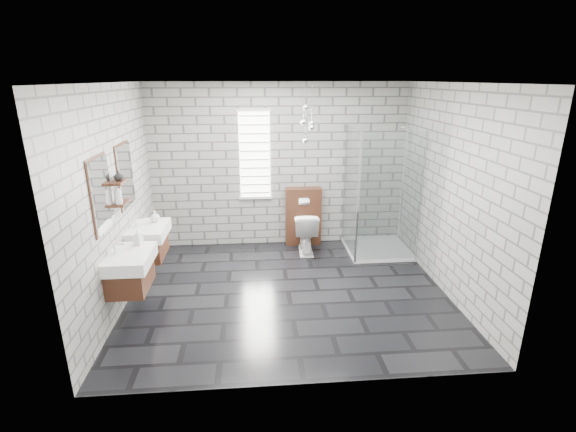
{
  "coord_description": "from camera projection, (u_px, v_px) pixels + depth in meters",
  "views": [
    {
      "loc": [
        -0.43,
        -5.01,
        2.76
      ],
      "look_at": [
        0.03,
        0.35,
        0.96
      ],
      "focal_mm": 26.0,
      "sensor_mm": 36.0,
      "label": 1
    }
  ],
  "objects": [
    {
      "name": "window",
      "position": [
        255.0,
        155.0,
        6.81
      ],
      "size": [
        0.56,
        0.05,
        1.48
      ],
      "color": "white",
      "rests_on": "wall_back"
    },
    {
      "name": "vanity_left",
      "position": [
        127.0,
        261.0,
        4.79
      ],
      "size": [
        0.47,
        0.7,
        1.57
      ],
      "color": "#4B2717",
      "rests_on": "wall_left"
    },
    {
      "name": "floor",
      "position": [
        288.0,
        292.0,
        5.65
      ],
      "size": [
        4.2,
        3.6,
        0.02
      ],
      "primitive_type": "cube",
      "color": "black",
      "rests_on": "ground"
    },
    {
      "name": "wall_back",
      "position": [
        279.0,
        166.0,
        6.93
      ],
      "size": [
        4.2,
        0.02,
        2.7
      ],
      "primitive_type": "cube",
      "color": "#969691",
      "rests_on": "floor"
    },
    {
      "name": "shelf_upper",
      "position": [
        118.0,
        182.0,
        4.94
      ],
      "size": [
        0.14,
        0.3,
        0.03
      ],
      "primitive_type": "cube",
      "color": "#4B2717",
      "rests_on": "wall_left"
    },
    {
      "name": "soap_bottle_a",
      "position": [
        138.0,
        237.0,
        4.97
      ],
      "size": [
        0.11,
        0.11,
        0.19
      ],
      "primitive_type": "imported",
      "rotation": [
        0.0,
        0.0,
        -0.32
      ],
      "color": "#B2B2B2",
      "rests_on": "vanity_left"
    },
    {
      "name": "pendant_cluster",
      "position": [
        307.0,
        123.0,
        6.32
      ],
      "size": [
        0.23,
        0.21,
        0.91
      ],
      "color": "silver",
      "rests_on": "ceiling"
    },
    {
      "name": "toilet",
      "position": [
        306.0,
        232.0,
        6.85
      ],
      "size": [
        0.42,
        0.69,
        0.69
      ],
      "primitive_type": "imported",
      "rotation": [
        0.0,
        0.0,
        3.09
      ],
      "color": "white",
      "rests_on": "floor"
    },
    {
      "name": "soap_bottle_c",
      "position": [
        118.0,
        194.0,
        4.88
      ],
      "size": [
        0.12,
        0.12,
        0.24
      ],
      "primitive_type": "imported",
      "rotation": [
        0.0,
        0.0,
        0.39
      ],
      "color": "#B2B2B2",
      "rests_on": "shelf_lower"
    },
    {
      "name": "wall_front",
      "position": [
        306.0,
        253.0,
        3.51
      ],
      "size": [
        4.2,
        0.02,
        2.7
      ],
      "primitive_type": "cube",
      "color": "#969691",
      "rests_on": "floor"
    },
    {
      "name": "flush_plate",
      "position": [
        304.0,
        201.0,
        6.93
      ],
      "size": [
        0.18,
        0.01,
        0.12
      ],
      "primitive_type": "cube",
      "color": "silver",
      "rests_on": "cistern_panel"
    },
    {
      "name": "wall_right",
      "position": [
        451.0,
        192.0,
        5.39
      ],
      "size": [
        0.02,
        3.6,
        2.7
      ],
      "primitive_type": "cube",
      "color": "#969691",
      "rests_on": "floor"
    },
    {
      "name": "ceiling",
      "position": [
        288.0,
        82.0,
        4.79
      ],
      "size": [
        4.2,
        3.6,
        0.02
      ],
      "primitive_type": "cube",
      "color": "white",
      "rests_on": "wall_back"
    },
    {
      "name": "soap_bottle_b",
      "position": [
        155.0,
        216.0,
        5.77
      ],
      "size": [
        0.14,
        0.14,
        0.16
      ],
      "primitive_type": "imported",
      "rotation": [
        0.0,
        0.0,
        0.15
      ],
      "color": "#B2B2B2",
      "rests_on": "vanity_right"
    },
    {
      "name": "shower_enclosure",
      "position": [
        375.0,
        224.0,
        6.72
      ],
      "size": [
        1.0,
        1.0,
        2.03
      ],
      "color": "white",
      "rests_on": "floor"
    },
    {
      "name": "vanity_right",
      "position": [
        146.0,
        232.0,
        5.66
      ],
      "size": [
        0.47,
        0.7,
        1.57
      ],
      "color": "#4B2717",
      "rests_on": "wall_left"
    },
    {
      "name": "vase",
      "position": [
        118.0,
        176.0,
        4.92
      ],
      "size": [
        0.15,
        0.15,
        0.12
      ],
      "primitive_type": "imported",
      "rotation": [
        0.0,
        0.0,
        -0.4
      ],
      "color": "#B2B2B2",
      "rests_on": "shelf_upper"
    },
    {
      "name": "cistern_panel",
      "position": [
        303.0,
        216.0,
        7.13
      ],
      "size": [
        0.6,
        0.2,
        1.0
      ],
      "primitive_type": "cube",
      "color": "#4B2717",
      "rests_on": "floor"
    },
    {
      "name": "wall_left",
      "position": [
        115.0,
        200.0,
        5.05
      ],
      "size": [
        0.02,
        3.6,
        2.7
      ],
      "primitive_type": "cube",
      "color": "#969691",
      "rests_on": "floor"
    },
    {
      "name": "shelf_lower",
      "position": [
        121.0,
        203.0,
        5.02
      ],
      "size": [
        0.14,
        0.3,
        0.03
      ],
      "primitive_type": "cube",
      "color": "#4B2717",
      "rests_on": "wall_left"
    }
  ]
}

